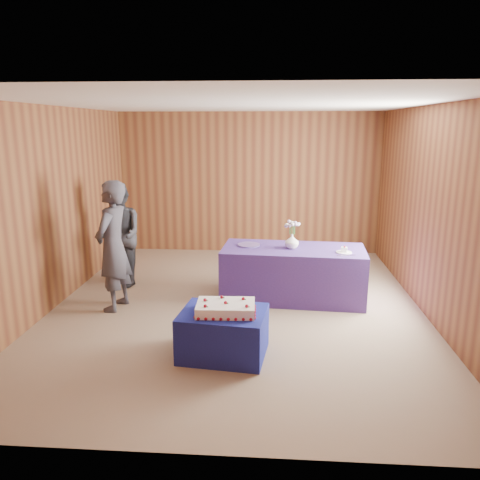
# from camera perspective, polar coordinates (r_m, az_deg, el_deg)

# --- Properties ---
(ground) EXTENTS (6.00, 6.00, 0.00)m
(ground) POSITION_cam_1_polar(r_m,az_deg,el_deg) (6.52, -0.37, -8.16)
(ground) COLOR #88725E
(ground) RESTS_ON ground
(room_shell) EXTENTS (5.04, 6.04, 2.72)m
(room_shell) POSITION_cam_1_polar(r_m,az_deg,el_deg) (6.08, -0.39, 7.82)
(room_shell) COLOR brown
(room_shell) RESTS_ON ground
(cake_table) EXTENTS (0.98, 0.80, 0.50)m
(cake_table) POSITION_cam_1_polar(r_m,az_deg,el_deg) (5.15, -2.04, -11.30)
(cake_table) COLOR navy
(cake_table) RESTS_ON ground
(serving_table) EXTENTS (2.06, 1.04, 0.75)m
(serving_table) POSITION_cam_1_polar(r_m,az_deg,el_deg) (6.76, 6.46, -4.06)
(serving_table) COLOR #4C2E7F
(serving_table) RESTS_ON ground
(sheet_cake) EXTENTS (0.66, 0.46, 0.15)m
(sheet_cake) POSITION_cam_1_polar(r_m,az_deg,el_deg) (5.00, -1.75, -8.28)
(sheet_cake) COLOR white
(sheet_cake) RESTS_ON cake_table
(vase) EXTENTS (0.22, 0.22, 0.20)m
(vase) POSITION_cam_1_polar(r_m,az_deg,el_deg) (6.61, 6.35, -0.16)
(vase) COLOR white
(vase) RESTS_ON serving_table
(flower_spray) EXTENTS (0.22, 0.22, 0.17)m
(flower_spray) POSITION_cam_1_polar(r_m,az_deg,el_deg) (6.56, 6.40, 1.91)
(flower_spray) COLOR #29672D
(flower_spray) RESTS_ON vase
(platter) EXTENTS (0.38, 0.38, 0.02)m
(platter) POSITION_cam_1_polar(r_m,az_deg,el_deg) (6.75, 1.08, -0.60)
(platter) COLOR #604C98
(platter) RESTS_ON serving_table
(plate) EXTENTS (0.28, 0.28, 0.01)m
(plate) POSITION_cam_1_polar(r_m,az_deg,el_deg) (6.52, 12.55, -1.47)
(plate) COLOR white
(plate) RESTS_ON serving_table
(cake_slice) EXTENTS (0.09, 0.08, 0.09)m
(cake_slice) POSITION_cam_1_polar(r_m,az_deg,el_deg) (6.51, 12.57, -1.12)
(cake_slice) COLOR white
(cake_slice) RESTS_ON plate
(knife) EXTENTS (0.26, 0.07, 0.00)m
(knife) POSITION_cam_1_polar(r_m,az_deg,el_deg) (6.39, 12.81, -1.85)
(knife) COLOR silver
(knife) RESTS_ON serving_table
(guest_left) EXTENTS (0.51, 0.69, 1.75)m
(guest_left) POSITION_cam_1_polar(r_m,az_deg,el_deg) (6.44, -15.23, -0.74)
(guest_left) COLOR #3C3B45
(guest_left) RESTS_ON ground
(guest_right) EXTENTS (0.98, 0.99, 1.61)m
(guest_right) POSITION_cam_1_polar(r_m,az_deg,el_deg) (7.39, -14.51, 0.58)
(guest_right) COLOR #31323B
(guest_right) RESTS_ON ground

